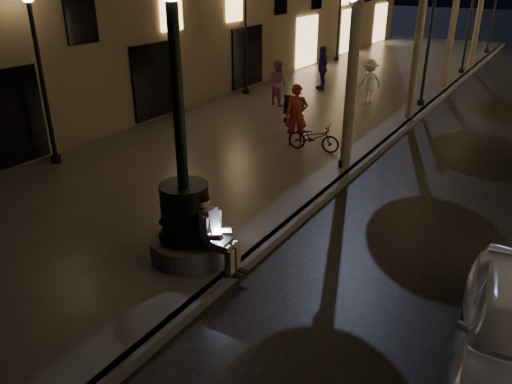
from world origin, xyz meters
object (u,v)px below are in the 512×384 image
Objects in this scene: lamp_curb_d at (496,3)px; stroller at (294,106)px; lamp_curb_a at (352,55)px; bicycle at (314,137)px; lamp_curb_b at (431,26)px; lamp_left_a at (38,53)px; pedestrian_pink at (278,83)px; seated_man_laptop at (212,230)px; pedestrian_white at (369,82)px; lamp_left_b at (245,21)px; fountain_lamppost at (185,209)px; lamp_left_c at (340,6)px; lamp_curb_c at (471,12)px; pedestrian_red at (297,115)px; pedestrian_blue at (322,68)px.

lamp_curb_d is 4.22× the size of stroller.
bicycle is at bearing 149.66° from lamp_curb_a.
lamp_curb_a is 8.00m from lamp_curb_b.
lamp_curb_a is 1.00× the size of lamp_left_a.
lamp_curb_a is 2.72× the size of pedestrian_pink.
seated_man_laptop reaches higher than stroller.
lamp_curb_d is 17.12m from pedestrian_white.
lamp_curb_d is 19.35m from lamp_left_b.
fountain_lamppost is at bearing -17.35° from lamp_left_a.
lamp_curb_a is 17.50m from lamp_left_c.
lamp_curb_c is at bearing 90.00° from lamp_curb_b.
lamp_left_c is 13.56m from stroller.
pedestrian_pink is at bearing 129.23° from stroller.
lamp_curb_a reaches higher than pedestrian_red.
bicycle is at bearing 41.76° from pedestrian_white.
fountain_lamppost is at bearing -96.65° from lamp_curb_a.
lamp_left_c is (-7.10, 8.00, 0.00)m from lamp_curb_b.
lamp_curb_d is at bearing 68.47° from lamp_left_b.
seated_man_laptop is at bearing 0.00° from fountain_lamppost.
lamp_curb_d is 2.72× the size of pedestrian_white.
lamp_curb_c is (0.00, 16.00, 0.00)m from lamp_curb_a.
fountain_lamppost is 6.81m from bicycle.
lamp_left_b is 7.45m from pedestrian_red.
lamp_curb_a and lamp_left_c have the same top height.
lamp_curb_b and lamp_curb_d have the same top height.
stroller is 0.60× the size of pedestrian_blue.
pedestrian_red is 0.92m from bicycle.
lamp_left_a is 2.54× the size of pedestrian_red.
lamp_curb_b is at bearing 59.39° from lamp_left_a.
lamp_left_a reaches higher than seated_man_laptop.
lamp_curb_d reaches higher than pedestrian_pink.
lamp_left_b reaches higher than stroller.
seated_man_laptop is 23.20m from lamp_left_c.
lamp_curb_c is at bearing 0.00° from lamp_left_c.
lamp_left_c reaches higher than pedestrian_blue.
bicycle is at bearing -94.84° from lamp_curb_c.
pedestrian_red is at bearing 142.08° from pedestrian_pink.
pedestrian_blue is (2.46, 2.55, -2.08)m from lamp_left_b.
lamp_curb_b is at bearing -90.00° from lamp_curb_c.
lamp_curb_a is 1.00× the size of lamp_curb_d.
fountain_lamppost is at bearing -25.68° from pedestrian_blue.
lamp_curb_d is at bearing 77.12° from stroller.
bicycle is at bearing -55.32° from stroller.
pedestrian_blue is at bearing -106.72° from lamp_curb_d.
lamp_left_c is at bearing 113.93° from lamp_curb_a.
fountain_lamppost reaches higher than seated_man_laptop.
lamp_curb_c is at bearing -13.74° from bicycle.
lamp_curb_a is at bearing -90.00° from lamp_curb_b.
lamp_curb_c is 1.00× the size of lamp_left_b.
lamp_curb_c is at bearing -90.00° from lamp_curb_d.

